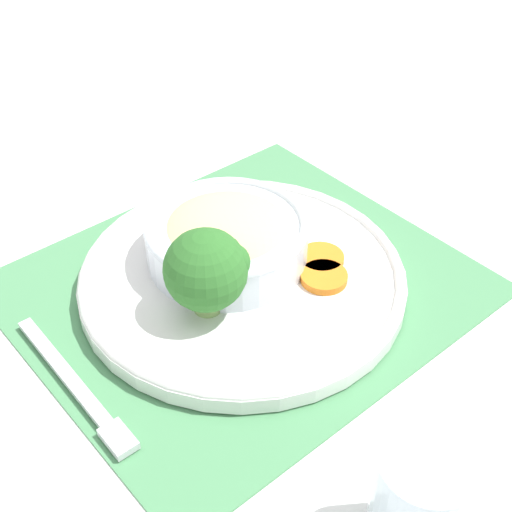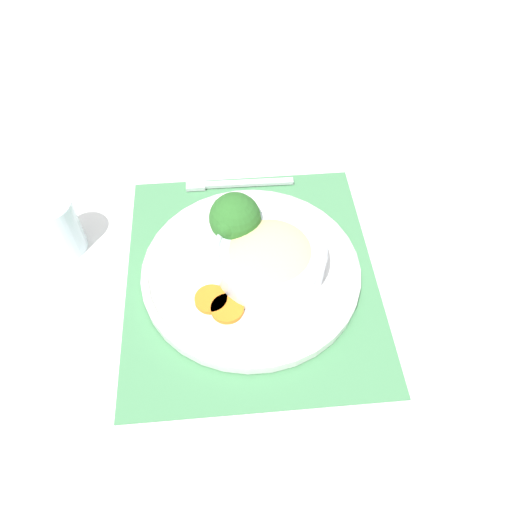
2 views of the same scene
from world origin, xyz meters
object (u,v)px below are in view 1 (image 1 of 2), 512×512
Objects in this scene: fork at (83,395)px; broccoli_floret at (206,270)px; bowl at (225,238)px; water_glass at (417,509)px.

broccoli_floret is at bearing -177.35° from fork.
bowl is 1.71× the size of water_glass.
bowl is 0.20m from fork.
broccoli_floret is 0.46× the size of fork.
bowl is at bearing -98.47° from water_glass.
fork is (0.18, 0.07, -0.04)m from bowl.
fork is (0.14, -0.24, -0.03)m from water_glass.
bowl reaches higher than fork.
water_glass reaches higher than fork.
water_glass reaches higher than bowl.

